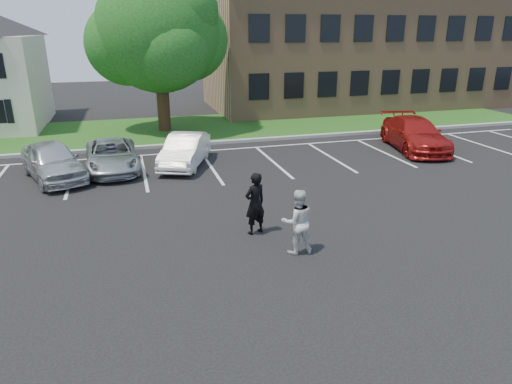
{
  "coord_description": "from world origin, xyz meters",
  "views": [
    {
      "loc": [
        -3.33,
        -10.57,
        5.56
      ],
      "look_at": [
        0.0,
        1.0,
        1.25
      ],
      "focal_mm": 32.0,
      "sensor_mm": 36.0,
      "label": 1
    }
  ],
  "objects_px": {
    "car_silver_minivan": "(112,156)",
    "car_white_sedan": "(185,150)",
    "man_black_suit": "(255,204)",
    "car_red_compact": "(415,134)",
    "tree": "(160,33)",
    "office_building": "(357,49)",
    "man_white_shirt": "(297,222)",
    "car_silver_west": "(52,161)"
  },
  "relations": [
    {
      "from": "office_building",
      "to": "tree",
      "type": "distance_m",
      "value": 16.34
    },
    {
      "from": "office_building",
      "to": "car_red_compact",
      "type": "distance_m",
      "value": 14.71
    },
    {
      "from": "car_silver_west",
      "to": "car_silver_minivan",
      "type": "bearing_deg",
      "value": -5.22
    },
    {
      "from": "man_black_suit",
      "to": "car_silver_west",
      "type": "distance_m",
      "value": 9.37
    },
    {
      "from": "man_black_suit",
      "to": "man_white_shirt",
      "type": "distance_m",
      "value": 1.63
    },
    {
      "from": "tree",
      "to": "man_white_shirt",
      "type": "bearing_deg",
      "value": -83.74
    },
    {
      "from": "office_building",
      "to": "man_white_shirt",
      "type": "relative_size",
      "value": 12.82
    },
    {
      "from": "office_building",
      "to": "man_black_suit",
      "type": "distance_m",
      "value": 25.47
    },
    {
      "from": "office_building",
      "to": "man_white_shirt",
      "type": "xyz_separation_m",
      "value": [
        -13.31,
        -22.47,
        -3.28
      ]
    },
    {
      "from": "car_white_sedan",
      "to": "car_silver_west",
      "type": "bearing_deg",
      "value": -153.14
    },
    {
      "from": "man_white_shirt",
      "to": "car_silver_minivan",
      "type": "height_order",
      "value": "man_white_shirt"
    },
    {
      "from": "tree",
      "to": "car_white_sedan",
      "type": "relative_size",
      "value": 2.16
    },
    {
      "from": "man_white_shirt",
      "to": "man_black_suit",
      "type": "bearing_deg",
      "value": -60.91
    },
    {
      "from": "tree",
      "to": "man_black_suit",
      "type": "height_order",
      "value": "tree"
    },
    {
      "from": "man_white_shirt",
      "to": "car_silver_minivan",
      "type": "relative_size",
      "value": 0.39
    },
    {
      "from": "car_silver_west",
      "to": "tree",
      "type": "bearing_deg",
      "value": 36.15
    },
    {
      "from": "man_white_shirt",
      "to": "tree",
      "type": "bearing_deg",
      "value": -80.82
    },
    {
      "from": "office_building",
      "to": "man_white_shirt",
      "type": "bearing_deg",
      "value": -120.65
    },
    {
      "from": "man_black_suit",
      "to": "car_silver_minivan",
      "type": "bearing_deg",
      "value": -82.77
    },
    {
      "from": "man_black_suit",
      "to": "car_silver_west",
      "type": "relative_size",
      "value": 0.42
    },
    {
      "from": "tree",
      "to": "car_red_compact",
      "type": "bearing_deg",
      "value": -34.3
    },
    {
      "from": "car_white_sedan",
      "to": "car_red_compact",
      "type": "xyz_separation_m",
      "value": [
        11.11,
        -0.26,
        0.08
      ]
    },
    {
      "from": "car_silver_west",
      "to": "car_silver_minivan",
      "type": "relative_size",
      "value": 0.97
    },
    {
      "from": "man_white_shirt",
      "to": "car_red_compact",
      "type": "height_order",
      "value": "man_white_shirt"
    },
    {
      "from": "man_black_suit",
      "to": "man_white_shirt",
      "type": "relative_size",
      "value": 1.04
    },
    {
      "from": "car_silver_minivan",
      "to": "car_white_sedan",
      "type": "distance_m",
      "value": 3.01
    },
    {
      "from": "office_building",
      "to": "man_white_shirt",
      "type": "height_order",
      "value": "office_building"
    },
    {
      "from": "man_white_shirt",
      "to": "car_silver_west",
      "type": "distance_m",
      "value": 10.95
    },
    {
      "from": "man_black_suit",
      "to": "car_red_compact",
      "type": "xyz_separation_m",
      "value": [
        10.13,
        7.24,
        -0.16
      ]
    },
    {
      "from": "man_black_suit",
      "to": "car_white_sedan",
      "type": "distance_m",
      "value": 7.56
    },
    {
      "from": "car_silver_west",
      "to": "car_silver_minivan",
      "type": "xyz_separation_m",
      "value": [
        2.2,
        0.61,
        -0.12
      ]
    },
    {
      "from": "man_white_shirt",
      "to": "car_silver_west",
      "type": "xyz_separation_m",
      "value": [
        -6.9,
        8.5,
        -0.14
      ]
    },
    {
      "from": "car_silver_minivan",
      "to": "tree",
      "type": "bearing_deg",
      "value": 65.25
    },
    {
      "from": "office_building",
      "to": "car_silver_minivan",
      "type": "relative_size",
      "value": 5.05
    },
    {
      "from": "car_silver_minivan",
      "to": "car_red_compact",
      "type": "distance_m",
      "value": 14.12
    },
    {
      "from": "man_white_shirt",
      "to": "car_silver_minivan",
      "type": "distance_m",
      "value": 10.26
    },
    {
      "from": "tree",
      "to": "car_silver_minivan",
      "type": "height_order",
      "value": "tree"
    },
    {
      "from": "man_black_suit",
      "to": "car_silver_minivan",
      "type": "height_order",
      "value": "man_black_suit"
    },
    {
      "from": "tree",
      "to": "car_silver_minivan",
      "type": "xyz_separation_m",
      "value": [
        -2.9,
        -7.23,
        -4.73
      ]
    },
    {
      "from": "car_silver_minivan",
      "to": "car_red_compact",
      "type": "height_order",
      "value": "car_red_compact"
    },
    {
      "from": "car_red_compact",
      "to": "tree",
      "type": "bearing_deg",
      "value": 158.08
    },
    {
      "from": "car_silver_west",
      "to": "man_black_suit",
      "type": "bearing_deg",
      "value": -69.53
    }
  ]
}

